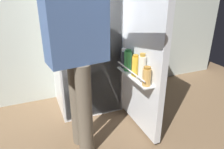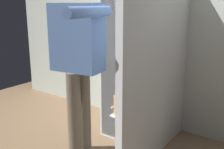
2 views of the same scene
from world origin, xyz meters
TOP-DOWN VIEW (x-y plane):
  - kitchen_wall at (0.00, 0.89)m, footprint 4.40×0.10m
  - refrigerator at (0.03, 0.48)m, footprint 0.72×1.25m
  - person at (-0.23, -0.15)m, footprint 0.60×0.70m

SIDE VIEW (x-z plane):
  - refrigerator at x=0.03m, z-range 0.00..1.65m
  - person at x=-0.23m, z-range 0.16..1.75m
  - kitchen_wall at x=0.00m, z-range 0.00..2.49m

